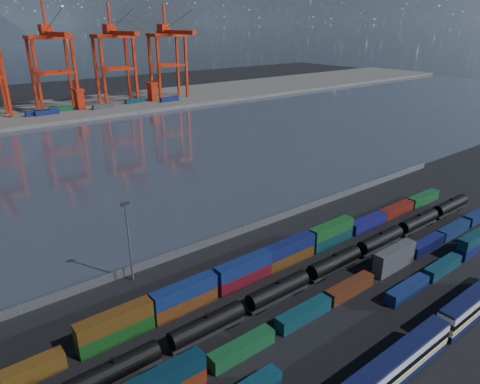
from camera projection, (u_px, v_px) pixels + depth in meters
ground at (336, 285)px, 82.52m from camera, size 700.00×700.00×0.00m
harbor_water at (116, 158)px, 159.20m from camera, size 700.00×700.00×0.00m
far_quay at (38, 112)px, 235.51m from camera, size 700.00×70.00×2.00m
passenger_train at (393, 369)px, 59.19m from camera, size 76.43×3.02×5.17m
container_row_south at (412, 284)px, 79.48m from camera, size 138.50×2.24×4.78m
container_row_mid at (302, 313)px, 72.14m from camera, size 140.24×2.32×4.94m
container_row_north at (242, 274)px, 82.09m from camera, size 142.01×2.51×5.34m
tanker_string at (308, 276)px, 81.72m from camera, size 122.20×2.94×4.21m
waterfront_fence at (245, 229)px, 102.60m from camera, size 160.12×0.12×2.20m
yard_light_mast at (129, 238)px, 80.84m from camera, size 1.60×0.40×16.60m
gantry_cranes at (14, 48)px, 213.72m from camera, size 197.19×42.61×57.70m
quay_containers at (23, 115)px, 217.73m from camera, size 172.58×10.99×2.60m
straddle_carriers at (36, 103)px, 224.25m from camera, size 140.00×7.00×11.10m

